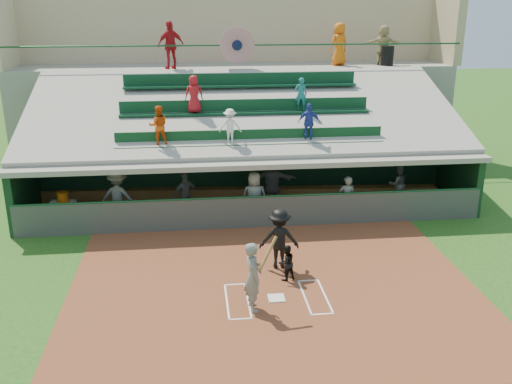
{
  "coord_description": "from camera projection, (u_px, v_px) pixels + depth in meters",
  "views": [
    {
      "loc": [
        -2.02,
        -13.09,
        7.43
      ],
      "look_at": [
        -0.14,
        3.5,
        1.8
      ],
      "focal_mm": 40.0,
      "sensor_mm": 36.0,
      "label": 1
    }
  ],
  "objects": [
    {
      "name": "dugout_floor",
      "position": [
        250.0,
        209.0,
        21.27
      ],
      "size": [
        16.0,
        3.5,
        0.04
      ],
      "primitive_type": "cube",
      "color": "gray",
      "rests_on": "ground"
    },
    {
      "name": "dugout_player_e",
      "position": [
        347.0,
        198.0,
        19.92
      ],
      "size": [
        0.59,
        0.39,
        1.62
      ],
      "primitive_type": "imported",
      "rotation": [
        0.0,
        0.0,
        3.13
      ],
      "color": "#50524E",
      "rests_on": "dugout_floor"
    },
    {
      "name": "batter_at_plate",
      "position": [
        253.0,
        276.0,
        14.13
      ],
      "size": [
        0.89,
        0.78,
        1.95
      ],
      "color": "slate",
      "rests_on": "dirt_slab"
    },
    {
      "name": "dugout_player_a",
      "position": [
        118.0,
        197.0,
        19.65
      ],
      "size": [
        1.37,
        0.98,
        1.91
      ],
      "primitive_type": "imported",
      "rotation": [
        0.0,
        0.0,
        2.9
      ],
      "color": "#50524E",
      "rests_on": "dugout_floor"
    },
    {
      "name": "concourse_slab",
      "position": [
        235.0,
        115.0,
        26.89
      ],
      "size": [
        20.0,
        3.0,
        4.6
      ],
      "primitive_type": "cube",
      "color": "gray",
      "rests_on": "ground"
    },
    {
      "name": "dugout_player_c",
      "position": [
        254.0,
        197.0,
        19.79
      ],
      "size": [
        0.93,
        0.66,
        1.8
      ],
      "primitive_type": "imported",
      "rotation": [
        0.0,
        0.0,
        3.04
      ],
      "color": "#61645E",
      "rests_on": "dugout_floor"
    },
    {
      "name": "grandstand",
      "position": [
        241.0,
        129.0,
        24.09
      ],
      "size": [
        20.4,
        10.4,
        7.8
      ],
      "color": "#454A45",
      "rests_on": "ground"
    },
    {
      "name": "ground",
      "position": [
        276.0,
        299.0,
        14.92
      ],
      "size": [
        100.0,
        100.0,
        0.0
      ],
      "primitive_type": "plane",
      "color": "#234E15",
      "rests_on": "ground"
    },
    {
      "name": "home_plate",
      "position": [
        276.0,
        298.0,
        14.9
      ],
      "size": [
        0.43,
        0.43,
        0.03
      ],
      "primitive_type": "cube",
      "color": "white",
      "rests_on": "dirt_slab"
    },
    {
      "name": "concourse_staff_c",
      "position": [
        383.0,
        45.0,
        26.13
      ],
      "size": [
        1.73,
        0.9,
        1.78
      ],
      "primitive_type": "imported",
      "rotation": [
        0.0,
        0.0,
        2.91
      ],
      "color": "tan",
      "rests_on": "concourse_slab"
    },
    {
      "name": "concourse_staff_b",
      "position": [
        339.0,
        44.0,
        25.77
      ],
      "size": [
        1.08,
        0.92,
        1.88
      ],
      "primitive_type": "imported",
      "rotation": [
        0.0,
        0.0,
        3.56
      ],
      "color": "orange",
      "rests_on": "concourse_slab"
    },
    {
      "name": "dugout_bench",
      "position": [
        239.0,
        193.0,
        22.23
      ],
      "size": [
        15.4,
        1.69,
        0.46
      ],
      "primitive_type": "cube",
      "rotation": [
        0.0,
        0.0,
        -0.08
      ],
      "color": "olive",
      "rests_on": "dugout_floor"
    },
    {
      "name": "dugout_player_b",
      "position": [
        186.0,
        194.0,
        20.37
      ],
      "size": [
        1.03,
        0.75,
        1.62
      ],
      "primitive_type": "imported",
      "rotation": [
        0.0,
        0.0,
        3.57
      ],
      "color": "#51534E",
      "rests_on": "dugout_floor"
    },
    {
      "name": "catcher",
      "position": [
        286.0,
        263.0,
        15.76
      ],
      "size": [
        0.62,
        0.56,
        1.03
      ],
      "primitive_type": "imported",
      "rotation": [
        0.0,
        0.0,
        3.56
      ],
      "color": "black",
      "rests_on": "dirt_slab"
    },
    {
      "name": "dugout_player_f",
      "position": [
        398.0,
        184.0,
        21.6
      ],
      "size": [
        0.79,
        0.63,
        1.56
      ],
      "primitive_type": "imported",
      "rotation": [
        0.0,
        0.0,
        3.19
      ],
      "color": "#575954",
      "rests_on": "dugout_floor"
    },
    {
      "name": "home_umpire",
      "position": [
        279.0,
        239.0,
        16.42
      ],
      "size": [
        1.21,
        0.77,
        1.78
      ],
      "primitive_type": "imported",
      "rotation": [
        0.0,
        0.0,
        3.04
      ],
      "color": "black",
      "rests_on": "dirt_slab"
    },
    {
      "name": "trash_bin",
      "position": [
        387.0,
        56.0,
        25.9
      ],
      "size": [
        0.58,
        0.58,
        0.87
      ],
      "primitive_type": "cylinder",
      "color": "black",
      "rests_on": "concourse_slab"
    },
    {
      "name": "water_cooler",
      "position": [
        63.0,
        197.0,
        19.69
      ],
      "size": [
        0.37,
        0.37,
        0.37
      ],
      "primitive_type": "cylinder",
      "color": "#D0600C",
      "rests_on": "white_table"
    },
    {
      "name": "dugout_player_d",
      "position": [
        272.0,
        181.0,
        21.24
      ],
      "size": [
        1.89,
        0.76,
        1.98
      ],
      "primitive_type": "imported",
      "rotation": [
        0.0,
        0.0,
        3.04
      ],
      "color": "#575954",
      "rests_on": "dugout_floor"
    },
    {
      "name": "concourse_staff_a",
      "position": [
        171.0,
        45.0,
        24.38
      ],
      "size": [
        1.28,
        0.93,
        2.01
      ],
      "primitive_type": "imported",
      "rotation": [
        0.0,
        0.0,
        3.56
      ],
      "color": "#B1141A",
      "rests_on": "concourse_slab"
    },
    {
      "name": "white_table",
      "position": [
        63.0,
        212.0,
        19.86
      ],
      "size": [
        0.89,
        0.7,
        0.74
      ],
      "primitive_type": "cube",
      "rotation": [
        0.0,
        0.0,
        -0.08
      ],
      "color": "white",
      "rests_on": "dugout_floor"
    },
    {
      "name": "dirt_slab",
      "position": [
        274.0,
        290.0,
        15.38
      ],
      "size": [
        11.0,
        9.0,
        0.02
      ],
      "primitive_type": "cube",
      "color": "brown",
      "rests_on": "ground"
    },
    {
      "name": "batters_box_chalk",
      "position": [
        276.0,
        298.0,
        14.91
      ],
      "size": [
        2.65,
        1.85,
        0.01
      ],
      "color": "white",
      "rests_on": "dirt_slab"
    }
  ]
}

